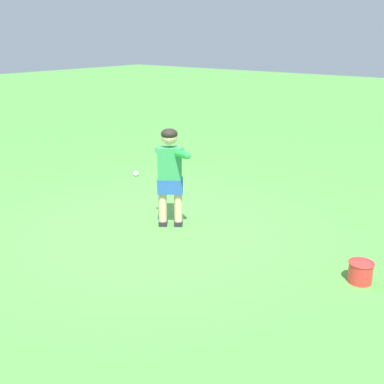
# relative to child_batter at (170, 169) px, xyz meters

# --- Properties ---
(ground_plane) EXTENTS (40.00, 40.00, 0.00)m
(ground_plane) POSITION_rel_child_batter_xyz_m (0.20, -0.08, -0.65)
(ground_plane) COLOR #519942
(child_batter) EXTENTS (0.39, 0.57, 1.08)m
(child_batter) POSITION_rel_child_batter_xyz_m (0.00, 0.00, 0.00)
(child_batter) COLOR #232328
(child_batter) RESTS_ON ground
(play_ball_center_lawn) EXTENTS (0.10, 0.10, 0.10)m
(play_ball_center_lawn) POSITION_rel_child_batter_xyz_m (-2.73, -2.16, -0.60)
(play_ball_center_lawn) COLOR purple
(play_ball_center_lawn) RESTS_ON ground
(play_ball_midfield) EXTENTS (0.08, 0.08, 0.08)m
(play_ball_midfield) POSITION_rel_child_batter_xyz_m (-1.10, -1.64, -0.61)
(play_ball_midfield) COLOR white
(play_ball_midfield) RESTS_ON ground
(toy_bucket) EXTENTS (0.22, 0.22, 0.19)m
(toy_bucket) POSITION_rel_child_batter_xyz_m (-0.05, 2.07, -0.55)
(toy_bucket) COLOR red
(toy_bucket) RESTS_ON ground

